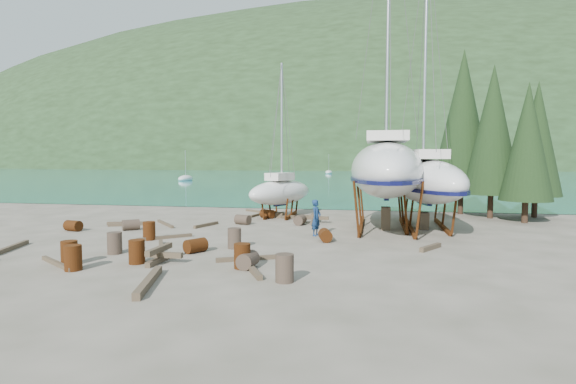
% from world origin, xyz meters
% --- Properties ---
extents(ground, '(600.00, 600.00, 0.00)m').
position_xyz_m(ground, '(0.00, 0.00, 0.00)').
color(ground, '#575345').
rests_on(ground, ground).
extents(bay_water, '(700.00, 700.00, 0.00)m').
position_xyz_m(bay_water, '(0.00, 315.00, 0.01)').
color(bay_water, teal).
rests_on(bay_water, ground).
extents(far_hill, '(800.00, 360.00, 110.00)m').
position_xyz_m(far_hill, '(0.00, 320.00, 0.00)').
color(far_hill, black).
rests_on(far_hill, ground).
extents(far_house_left, '(6.60, 5.60, 5.60)m').
position_xyz_m(far_house_left, '(-60.00, 190.00, 2.92)').
color(far_house_left, beige).
rests_on(far_house_left, ground).
extents(far_house_center, '(6.60, 5.60, 5.60)m').
position_xyz_m(far_house_center, '(-20.00, 190.00, 2.92)').
color(far_house_center, beige).
rests_on(far_house_center, ground).
extents(far_house_right, '(6.60, 5.60, 5.60)m').
position_xyz_m(far_house_right, '(30.00, 190.00, 2.92)').
color(far_house_right, beige).
rests_on(far_house_right, ground).
extents(cypress_near_right, '(3.60, 3.60, 10.00)m').
position_xyz_m(cypress_near_right, '(12.50, 12.00, 5.79)').
color(cypress_near_right, black).
rests_on(cypress_near_right, ground).
extents(cypress_mid_right, '(3.06, 3.06, 8.50)m').
position_xyz_m(cypress_mid_right, '(14.00, 10.00, 4.92)').
color(cypress_mid_right, black).
rests_on(cypress_mid_right, ground).
extents(cypress_back_left, '(4.14, 4.14, 11.50)m').
position_xyz_m(cypress_back_left, '(11.00, 14.00, 6.66)').
color(cypress_back_left, black).
rests_on(cypress_back_left, ground).
extents(cypress_far_right, '(3.24, 3.24, 9.00)m').
position_xyz_m(cypress_far_right, '(15.50, 13.00, 5.21)').
color(cypress_far_right, black).
rests_on(cypress_far_right, ground).
extents(moored_boat_left, '(2.00, 5.00, 6.05)m').
position_xyz_m(moored_boat_left, '(-30.00, 60.00, 0.39)').
color(moored_boat_left, silver).
rests_on(moored_boat_left, ground).
extents(moored_boat_mid, '(2.00, 5.00, 6.05)m').
position_xyz_m(moored_boat_mid, '(10.00, 80.00, 0.39)').
color(moored_boat_mid, silver).
rests_on(moored_boat_mid, ground).
extents(moored_boat_far, '(2.00, 5.00, 6.05)m').
position_xyz_m(moored_boat_far, '(-8.00, 110.00, 0.39)').
color(moored_boat_far, silver).
rests_on(moored_boat_far, ground).
extents(large_sailboat_near, '(3.83, 13.10, 20.61)m').
position_xyz_m(large_sailboat_near, '(5.63, 6.30, 3.31)').
color(large_sailboat_near, silver).
rests_on(large_sailboat_near, ground).
extents(large_sailboat_far, '(5.03, 10.78, 16.43)m').
position_xyz_m(large_sailboat_far, '(7.72, 6.83, 2.69)').
color(large_sailboat_far, silver).
rests_on(large_sailboat_far, ground).
extents(small_sailboat_shore, '(4.38, 6.70, 10.28)m').
position_xyz_m(small_sailboat_shore, '(-1.18, 10.10, 1.70)').
color(small_sailboat_shore, silver).
rests_on(small_sailboat_shore, ground).
extents(worker, '(0.62, 0.77, 1.83)m').
position_xyz_m(worker, '(2.14, 2.95, 0.91)').
color(worker, navy).
rests_on(worker, ground).
extents(drum_1, '(0.65, 0.93, 0.58)m').
position_xyz_m(drum_1, '(0.66, -4.31, 0.29)').
color(drum_1, '#2D2823').
rests_on(drum_1, ground).
extents(drum_2, '(0.99, 0.77, 0.58)m').
position_xyz_m(drum_2, '(-10.88, 1.96, 0.29)').
color(drum_2, '#592E0F').
rests_on(drum_2, ground).
extents(drum_3, '(0.58, 0.58, 0.88)m').
position_xyz_m(drum_3, '(-5.17, -5.75, 0.44)').
color(drum_3, '#592E0F').
rests_on(drum_3, ground).
extents(drum_4, '(1.05, 0.91, 0.58)m').
position_xyz_m(drum_4, '(-1.89, 9.19, 0.29)').
color(drum_4, '#592E0F').
rests_on(drum_4, ground).
extents(drum_5, '(0.58, 0.58, 0.88)m').
position_xyz_m(drum_5, '(-0.91, -0.95, 0.44)').
color(drum_5, '#2D2823').
rests_on(drum_5, ground).
extents(drum_6, '(0.77, 0.99, 0.58)m').
position_xyz_m(drum_6, '(2.77, 1.46, 0.29)').
color(drum_6, '#592E0F').
rests_on(drum_6, ground).
extents(drum_7, '(0.58, 0.58, 0.88)m').
position_xyz_m(drum_7, '(0.47, -4.36, 0.44)').
color(drum_7, '#592E0F').
rests_on(drum_7, ground).
extents(drum_8, '(0.58, 0.58, 0.88)m').
position_xyz_m(drum_8, '(-5.54, 0.26, 0.44)').
color(drum_8, '#592E0F').
rests_on(drum_8, ground).
extents(drum_9, '(1.02, 0.83, 0.58)m').
position_xyz_m(drum_9, '(-2.64, 6.10, 0.29)').
color(drum_9, '#2D2823').
rests_on(drum_9, ground).
extents(drum_10, '(0.58, 0.58, 0.88)m').
position_xyz_m(drum_10, '(-5.86, -5.04, 0.44)').
color(drum_10, '#592E0F').
rests_on(drum_10, ground).
extents(drum_11, '(0.69, 0.95, 0.58)m').
position_xyz_m(drum_11, '(0.72, 6.62, 0.29)').
color(drum_11, '#2D2823').
rests_on(drum_11, ground).
extents(drum_12, '(0.95, 1.05, 0.58)m').
position_xyz_m(drum_12, '(-2.20, -2.11, 0.29)').
color(drum_12, '#592E0F').
rests_on(drum_12, ground).
extents(drum_13, '(0.58, 0.58, 0.88)m').
position_xyz_m(drum_13, '(-3.55, -4.39, 0.44)').
color(drum_13, '#592E0F').
rests_on(drum_13, ground).
extents(drum_15, '(1.05, 1.01, 0.58)m').
position_xyz_m(drum_15, '(-8.02, 2.87, 0.29)').
color(drum_15, '#2D2823').
rests_on(drum_15, ground).
extents(drum_16, '(0.58, 0.58, 0.88)m').
position_xyz_m(drum_16, '(-5.34, -2.96, 0.44)').
color(drum_16, '#2D2823').
rests_on(drum_16, ground).
extents(drum_17, '(0.58, 0.58, 0.88)m').
position_xyz_m(drum_17, '(2.28, -5.83, 0.44)').
color(drum_17, '#2D2823').
rests_on(drum_17, ground).
extents(timber_0, '(1.87, 1.44, 0.14)m').
position_xyz_m(timber_0, '(-3.56, 12.41, 0.07)').
color(timber_0, brown).
rests_on(timber_0, ground).
extents(timber_1, '(1.06, 1.53, 0.19)m').
position_xyz_m(timber_1, '(7.38, 0.35, 0.10)').
color(timber_1, brown).
rests_on(timber_1, ground).
extents(timber_2, '(2.43, 0.86, 0.19)m').
position_xyz_m(timber_2, '(-9.23, 4.70, 0.09)').
color(timber_2, brown).
rests_on(timber_2, ground).
extents(timber_3, '(2.41, 1.67, 0.15)m').
position_xyz_m(timber_3, '(-6.24, -5.23, 0.07)').
color(timber_3, brown).
rests_on(timber_3, ground).
extents(timber_4, '(0.77, 2.06, 0.17)m').
position_xyz_m(timber_4, '(-4.50, 4.96, 0.09)').
color(timber_4, brown).
rests_on(timber_4, ground).
extents(timber_5, '(2.19, 1.22, 0.16)m').
position_xyz_m(timber_5, '(0.30, -3.14, 0.08)').
color(timber_5, brown).
rests_on(timber_5, ground).
extents(timber_6, '(1.82, 0.85, 0.19)m').
position_xyz_m(timber_6, '(-0.06, 9.52, 0.10)').
color(timber_6, brown).
rests_on(timber_6, ground).
extents(timber_7, '(1.05, 1.79, 0.17)m').
position_xyz_m(timber_7, '(1.05, -4.98, 0.09)').
color(timber_7, brown).
rests_on(timber_7, ground).
extents(timber_9, '(0.64, 2.67, 0.15)m').
position_xyz_m(timber_9, '(-2.80, 10.55, 0.08)').
color(timber_9, brown).
rests_on(timber_9, ground).
extents(timber_11, '(2.06, 1.99, 0.15)m').
position_xyz_m(timber_11, '(-4.94, 0.67, 0.08)').
color(timber_11, brown).
rests_on(timber_11, ground).
extents(timber_12, '(1.12, 1.92, 0.17)m').
position_xyz_m(timber_12, '(-4.14, -1.31, 0.08)').
color(timber_12, brown).
rests_on(timber_12, ground).
extents(timber_14, '(0.97, 2.69, 0.18)m').
position_xyz_m(timber_14, '(-10.12, -3.06, 0.09)').
color(timber_14, brown).
rests_on(timber_14, ground).
extents(timber_15, '(2.17, 2.46, 0.15)m').
position_xyz_m(timber_15, '(-7.08, 5.05, 0.07)').
color(timber_15, brown).
rests_on(timber_15, ground).
extents(timber_16, '(1.11, 3.12, 0.23)m').
position_xyz_m(timber_16, '(-1.70, -6.97, 0.11)').
color(timber_16, brown).
rests_on(timber_16, ground).
extents(timber_17, '(2.28, 1.32, 0.16)m').
position_xyz_m(timber_17, '(-8.92, 4.39, 0.08)').
color(timber_17, brown).
rests_on(timber_17, ground).
extents(timber_pile_fore, '(1.80, 1.80, 0.60)m').
position_xyz_m(timber_pile_fore, '(-2.81, -4.09, 0.30)').
color(timber_pile_fore, brown).
rests_on(timber_pile_fore, ground).
extents(timber_pile_aft, '(1.80, 1.80, 0.60)m').
position_xyz_m(timber_pile_aft, '(1.40, 7.64, 0.30)').
color(timber_pile_aft, brown).
rests_on(timber_pile_aft, ground).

